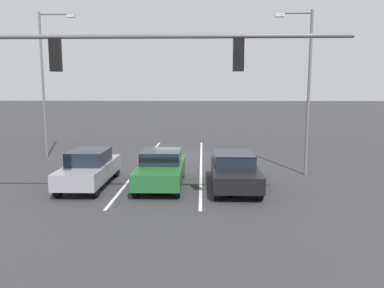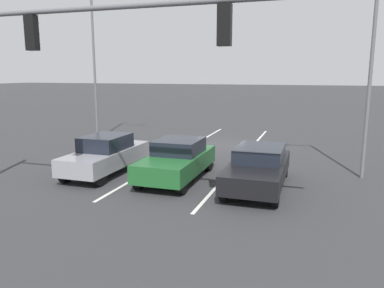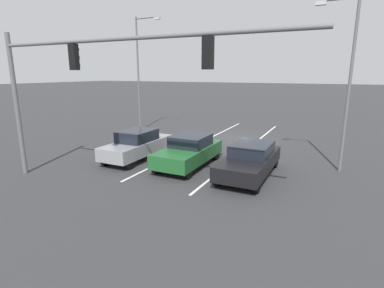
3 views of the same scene
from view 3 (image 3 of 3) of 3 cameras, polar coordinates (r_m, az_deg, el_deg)
name	(u,v)px [view 3 (image 3 of 3)]	position (r m, az deg, el deg)	size (l,w,h in m)	color
ground_plane	(236,138)	(21.79, 8.35, 1.17)	(240.00, 240.00, 0.00)	#333335
lane_stripe_left_divider	(249,147)	(19.10, 10.85, -0.65)	(0.12, 16.79, 0.01)	silver
lane_stripe_center_divider	(201,142)	(20.17, 1.80, 0.34)	(0.12, 16.79, 0.01)	silver
car_gray_rightlane_front	(138,144)	(16.43, -10.32, -0.09)	(1.71, 4.62, 1.57)	gray
car_black_leftlane_front	(250,159)	(13.77, 10.99, -2.91)	(1.87, 4.78, 1.44)	black
car_darkgreen_midlane_front	(189,151)	(14.91, -0.58, -1.32)	(1.88, 4.44, 1.53)	#1E5928
traffic_signal_gantry	(81,72)	(12.28, -20.41, 12.71)	(12.62, 0.37, 6.22)	slate
street_lamp_right_shoulder	(140,67)	(24.16, -9.81, 14.20)	(2.15, 0.24, 8.64)	slate
street_lamp_left_shoulder	(346,75)	(15.28, 27.27, 11.66)	(1.78, 0.24, 7.79)	slate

